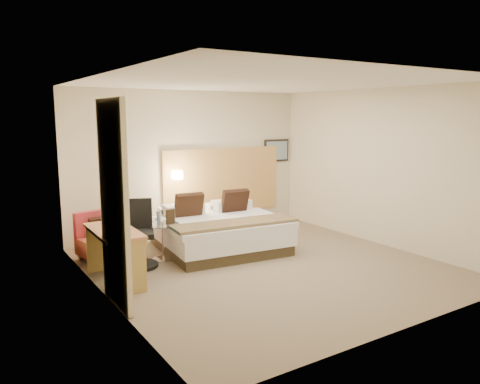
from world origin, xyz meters
TOP-DOWN VIEW (x-y plane):
  - floor at (0.00, 0.00)m, footprint 4.80×5.00m
  - ceiling at (0.00, 0.00)m, footprint 4.80×5.00m
  - wall_back at (0.00, 2.51)m, footprint 4.80×0.02m
  - wall_front at (0.00, -2.51)m, footprint 4.80×0.02m
  - wall_left at (-2.41, 0.00)m, footprint 0.02×5.00m
  - wall_right at (2.41, 0.00)m, footprint 0.02×5.00m
  - headboard_panel at (0.70, 2.47)m, footprint 2.60×0.04m
  - art_frame at (2.02, 2.48)m, footprint 0.62×0.03m
  - art_canvas at (2.02, 2.46)m, footprint 0.54×0.01m
  - lamp_arm at (-0.35, 2.42)m, footprint 0.02×0.12m
  - lamp_shade at (-0.35, 2.36)m, footprint 0.15×0.15m
  - curtain at (-2.36, -0.25)m, footprint 0.06×0.90m
  - bottle_a at (-1.23, 1.17)m, footprint 0.07×0.07m
  - menu_folder at (-1.07, 1.09)m, footprint 0.14×0.07m
  - bed at (-0.15, 1.18)m, footprint 2.13×2.09m
  - lounge_chair at (-1.97, 1.68)m, footprint 0.81×0.75m
  - side_table at (-1.18, 1.12)m, footprint 0.59×0.59m
  - desk at (-2.11, 0.54)m, footprint 0.57×1.19m
  - desk_chair at (-1.63, 1.02)m, footprint 0.72×0.72m

SIDE VIEW (x-z plane):
  - floor at x=0.00m, z-range -0.02..0.00m
  - lounge_chair at x=-1.97m, z-range -0.08..0.67m
  - bed at x=-0.15m, z-range -0.17..0.79m
  - side_table at x=-1.18m, z-range 0.03..0.61m
  - desk_chair at x=-1.63m, z-range -0.09..0.91m
  - desk at x=-2.11m, z-range 0.21..0.94m
  - bottle_a at x=-1.23m, z-range 0.57..0.78m
  - menu_folder at x=-1.07m, z-range 0.57..0.80m
  - headboard_panel at x=0.70m, z-range 0.30..1.60m
  - lamp_arm at x=-0.35m, z-range 1.14..1.16m
  - lamp_shade at x=-0.35m, z-range 1.07..1.22m
  - curtain at x=-2.36m, z-range 0.01..2.43m
  - wall_back at x=0.00m, z-range 0.00..2.70m
  - wall_front at x=0.00m, z-range 0.00..2.70m
  - wall_left at x=-2.41m, z-range 0.00..2.70m
  - wall_right at x=2.41m, z-range 0.00..2.70m
  - art_frame at x=2.02m, z-range 1.27..1.73m
  - art_canvas at x=2.02m, z-range 1.30..1.70m
  - ceiling at x=0.00m, z-range 2.70..2.72m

